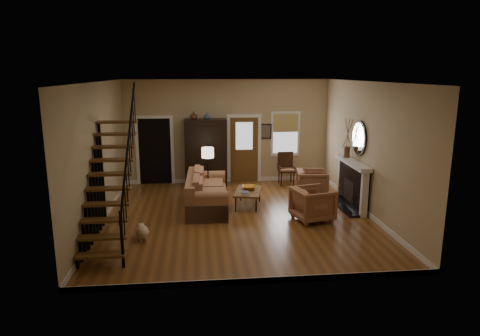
{
  "coord_description": "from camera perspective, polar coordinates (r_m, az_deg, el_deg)",
  "views": [
    {
      "loc": [
        -0.98,
        -10.07,
        3.53
      ],
      "look_at": [
        0.1,
        0.4,
        1.15
      ],
      "focal_mm": 32.0,
      "sensor_mm": 36.0,
      "label": 1
    }
  ],
  "objects": [
    {
      "name": "vase_a",
      "position": [
        13.19,
        -6.21,
        6.98
      ],
      "size": [
        0.24,
        0.24,
        0.25
      ],
      "primitive_type": "imported",
      "color": "#4C2619",
      "rests_on": "armoire"
    },
    {
      "name": "coffee_table",
      "position": [
        11.46,
        1.08,
        -4.08
      ],
      "size": [
        0.9,
        1.25,
        0.43
      ],
      "primitive_type": null,
      "rotation": [
        0.0,
        0.0,
        -0.23
      ],
      "color": "brown",
      "rests_on": "ground"
    },
    {
      "name": "armchair_left",
      "position": [
        10.5,
        9.68,
        -4.75
      ],
      "size": [
        1.07,
        1.06,
        0.81
      ],
      "primitive_type": "imported",
      "rotation": [
        0.0,
        0.0,
        1.81
      ],
      "color": "brown",
      "rests_on": "ground"
    },
    {
      "name": "fireplace",
      "position": [
        11.68,
        14.9,
        -1.53
      ],
      "size": [
        0.33,
        1.95,
        2.3
      ],
      "color": "black",
      "rests_on": "ground"
    },
    {
      "name": "sofa",
      "position": [
        11.22,
        -4.43,
        -3.29
      ],
      "size": [
        1.1,
        2.4,
        0.88
      ],
      "primitive_type": null,
      "rotation": [
        0.0,
        0.0,
        -0.03
      ],
      "color": "#9D6A47",
      "rests_on": "ground"
    },
    {
      "name": "vase_b",
      "position": [
        13.2,
        -4.45,
        6.93
      ],
      "size": [
        0.2,
        0.2,
        0.21
      ],
      "primitive_type": "imported",
      "color": "#334C60",
      "rests_on": "armoire"
    },
    {
      "name": "dog",
      "position": [
        9.47,
        -12.87,
        -8.41
      ],
      "size": [
        0.39,
        0.51,
        0.33
      ],
      "primitive_type": null,
      "rotation": [
        0.0,
        0.0,
        0.28
      ],
      "color": "beige",
      "rests_on": "ground"
    },
    {
      "name": "armoire",
      "position": [
        13.46,
        -4.6,
        2.07
      ],
      "size": [
        1.3,
        0.6,
        2.1
      ],
      "primitive_type": null,
      "color": "black",
      "rests_on": "ground"
    },
    {
      "name": "floor_lamp",
      "position": [
        11.99,
        -4.29,
        -0.76
      ],
      "size": [
        0.44,
        0.44,
        1.48
      ],
      "primitive_type": null,
      "rotation": [
        0.0,
        0.0,
        0.37
      ],
      "color": "black",
      "rests_on": "ground"
    },
    {
      "name": "staircase",
      "position": [
        9.16,
        -17.08,
        0.01
      ],
      "size": [
        0.94,
        2.8,
        3.2
      ],
      "primitive_type": null,
      "color": "brown",
      "rests_on": "ground"
    },
    {
      "name": "armchair_right",
      "position": [
        12.44,
        9.62,
        -2.05
      ],
      "size": [
        0.98,
        0.96,
        0.79
      ],
      "primitive_type": "imported",
      "rotation": [
        0.0,
        0.0,
        1.41
      ],
      "color": "brown",
      "rests_on": "ground"
    },
    {
      "name": "side_chair",
      "position": [
        13.67,
        6.22,
        -0.11
      ],
      "size": [
        0.54,
        0.54,
        1.02
      ],
      "primitive_type": null,
      "color": "#321D10",
      "rests_on": "ground"
    },
    {
      "name": "books",
      "position": [
        11.09,
        0.66,
        -3.34
      ],
      "size": [
        0.21,
        0.28,
        0.05
      ],
      "primitive_type": null,
      "color": "beige",
      "rests_on": "coffee_table"
    },
    {
      "name": "bowl",
      "position": [
        11.53,
        1.24,
        -2.6
      ],
      "size": [
        0.39,
        0.39,
        0.1
      ],
      "primitive_type": "imported",
      "color": "orange",
      "rests_on": "coffee_table"
    },
    {
      "name": "room",
      "position": [
        12.02,
        -3.11,
        3.02
      ],
      "size": [
        7.0,
        7.33,
        3.3
      ],
      "color": "brown",
      "rests_on": "ground"
    }
  ]
}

